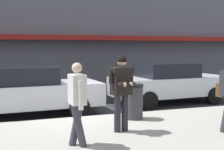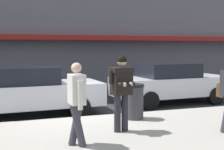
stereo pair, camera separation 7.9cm
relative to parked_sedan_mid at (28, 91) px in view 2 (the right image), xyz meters
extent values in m
plane|color=#2B2D30|center=(1.71, -1.02, -0.79)|extent=(80.00, 80.00, 0.00)
cube|color=#A8A399|center=(2.71, -3.87, -0.72)|extent=(32.00, 5.30, 0.14)
cube|color=silver|center=(2.71, -0.97, -0.79)|extent=(28.00, 0.12, 0.01)
cube|color=maroon|center=(2.71, 5.13, 1.81)|extent=(26.60, 0.70, 0.24)
cube|color=silver|center=(0.04, 0.00, -0.12)|extent=(4.58, 2.04, 0.70)
cube|color=black|center=(-0.14, -0.01, 0.49)|extent=(2.15, 1.74, 0.52)
cylinder|color=black|center=(1.39, 0.92, -0.47)|extent=(0.65, 0.25, 0.64)
cylinder|color=black|center=(1.48, -0.78, -0.47)|extent=(0.65, 0.25, 0.64)
cube|color=silver|center=(5.35, 0.55, -0.12)|extent=(4.59, 2.06, 0.70)
cube|color=black|center=(5.18, 0.54, 0.49)|extent=(2.16, 1.75, 0.52)
cylinder|color=black|center=(6.70, 1.48, -0.47)|extent=(0.65, 0.25, 0.64)
cylinder|color=black|center=(6.79, -0.23, -0.47)|extent=(0.65, 0.25, 0.64)
cylinder|color=black|center=(3.92, 1.33, -0.47)|extent=(0.65, 0.25, 0.64)
cylinder|color=black|center=(4.01, -0.38, -0.47)|extent=(0.65, 0.25, 0.64)
cylinder|color=#23232B|center=(2.05, -3.08, -0.21)|extent=(0.16, 0.16, 0.88)
cylinder|color=#23232B|center=(1.85, -3.11, -0.21)|extent=(0.16, 0.16, 0.88)
cube|color=black|center=(1.95, -3.09, 0.55)|extent=(0.50, 0.37, 0.64)
cube|color=black|center=(1.95, -3.09, 0.82)|extent=(0.57, 0.42, 0.12)
cylinder|color=black|center=(2.21, -3.05, 0.66)|extent=(0.11, 0.11, 0.30)
cylinder|color=black|center=(2.12, -3.23, 0.51)|extent=(0.15, 0.31, 0.10)
sphere|color=tan|center=(2.07, -3.38, 0.51)|extent=(0.10, 0.10, 0.10)
cylinder|color=black|center=(1.68, -3.14, 0.66)|extent=(0.11, 0.11, 0.30)
cylinder|color=black|center=(1.83, -3.28, 0.51)|extent=(0.15, 0.31, 0.10)
sphere|color=tan|center=(1.91, -3.40, 0.51)|extent=(0.10, 0.10, 0.10)
cube|color=black|center=(2.00, -3.43, 0.51)|extent=(0.10, 0.15, 0.07)
sphere|color=tan|center=(1.95, -3.12, 1.01)|extent=(0.22, 0.22, 0.22)
sphere|color=black|center=(1.95, -3.12, 1.04)|extent=(0.23, 0.23, 0.23)
cylinder|color=#33333D|center=(0.71, -3.74, -0.22)|extent=(0.33, 0.17, 0.87)
cylinder|color=#33333D|center=(0.72, -3.92, -0.22)|extent=(0.33, 0.17, 0.87)
cube|color=silver|center=(0.72, -3.83, 0.51)|extent=(0.30, 0.44, 0.60)
cylinder|color=silver|center=(0.70, -3.58, 0.43)|extent=(0.10, 0.10, 0.58)
cylinder|color=silver|center=(0.73, -4.08, 0.43)|extent=(0.10, 0.10, 0.58)
sphere|color=beige|center=(0.72, -3.83, 0.94)|extent=(0.21, 0.21, 0.21)
cylinder|color=#2D2D33|center=(4.28, -3.78, 0.43)|extent=(0.10, 0.10, 0.58)
cube|color=brown|center=(4.29, -3.73, 0.31)|extent=(0.15, 0.25, 0.32)
cylinder|color=#38383D|center=(2.75, -1.98, -0.20)|extent=(0.52, 0.52, 0.90)
cylinder|color=black|center=(2.75, -1.98, 0.29)|extent=(0.55, 0.55, 0.08)
camera|label=1|loc=(-0.68, -9.89, 1.35)|focal=50.00mm
camera|label=2|loc=(-0.61, -9.92, 1.35)|focal=50.00mm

